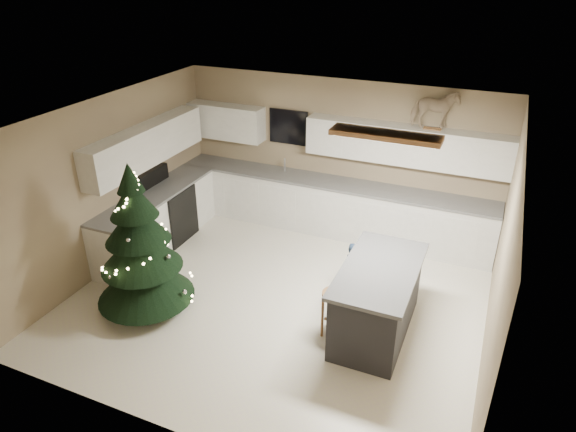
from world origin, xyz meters
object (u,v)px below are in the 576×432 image
(island, at_px, (377,300))
(bar_stool, at_px, (335,303))
(christmas_tree, at_px, (141,253))
(rocking_horse, at_px, (435,109))
(toddler, at_px, (353,270))

(island, distance_m, bar_stool, 0.54)
(bar_stool, distance_m, christmas_tree, 2.60)
(bar_stool, distance_m, rocking_horse, 3.33)
(bar_stool, height_order, toddler, toddler)
(island, distance_m, toddler, 0.85)
(christmas_tree, distance_m, toddler, 2.91)
(island, xyz_separation_m, bar_stool, (-0.47, -0.26, -0.01))
(island, relative_size, christmas_tree, 0.80)
(toddler, bearing_deg, rocking_horse, 27.23)
(christmas_tree, bearing_deg, toddler, 29.93)
(island, relative_size, rocking_horse, 2.31)
(island, distance_m, rocking_horse, 3.06)
(christmas_tree, bearing_deg, rocking_horse, 46.19)
(island, bearing_deg, bar_stool, -150.80)
(bar_stool, xyz_separation_m, rocking_horse, (0.57, 2.72, 1.84))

